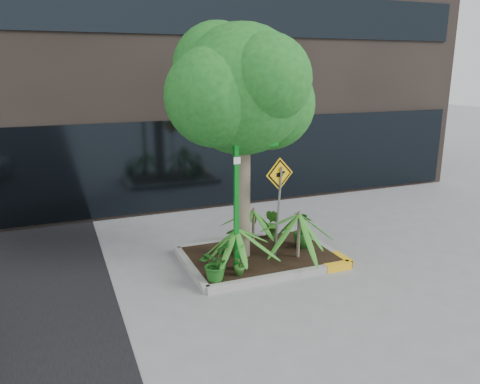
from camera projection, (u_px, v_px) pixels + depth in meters
name	position (u px, v px, depth m)	size (l,w,h in m)	color
ground	(257.00, 267.00, 10.03)	(80.00, 80.00, 0.00)	gray
planter	(262.00, 256.00, 10.33)	(3.35, 2.36, 0.15)	#9E9E99
tree	(242.00, 90.00, 9.38)	(3.37, 2.99, 5.06)	gray
palm_front	(299.00, 214.00, 9.92)	(1.17, 1.17, 1.30)	gray
palm_left	(237.00, 229.00, 9.37)	(1.03, 1.03, 1.14)	gray
palm_back	(254.00, 210.00, 10.88)	(0.93, 0.93, 1.03)	gray
shrub_a	(215.00, 263.00, 8.99)	(0.62, 0.62, 0.69)	#1B5919
shrub_b	(303.00, 229.00, 10.65)	(0.47, 0.47, 0.83)	#1F5A1B
shrub_c	(240.00, 259.00, 9.18)	(0.36, 0.36, 0.68)	#2E6720
shrub_d	(272.00, 224.00, 11.20)	(0.40, 0.40, 0.73)	#30681E
street_sign_post	(238.00, 183.00, 9.12)	(0.93, 0.94, 3.15)	#0B791A
cattle_sign	(279.00, 192.00, 9.68)	(0.67, 0.21, 2.21)	slate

